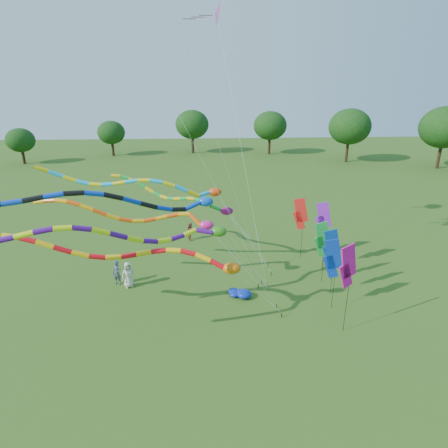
{
  "coord_description": "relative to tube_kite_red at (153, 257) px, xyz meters",
  "views": [
    {
      "loc": [
        -1.66,
        -16.98,
        12.62
      ],
      "look_at": [
        -0.27,
        4.05,
        4.8
      ],
      "focal_mm": 30.0,
      "sensor_mm": 36.0,
      "label": 1
    }
  ],
  "objects": [
    {
      "name": "tube_kite_red",
      "position": [
        0.0,
        0.0,
        0.0
      ],
      "size": [
        14.5,
        1.24,
        6.08
      ],
      "rotation": [
        0.0,
        0.0,
        -0.06
      ],
      "color": "black",
      "rests_on": "ground"
    },
    {
      "name": "banner_pole_blue_b",
      "position": [
        10.66,
        1.95,
        -0.66
      ],
      "size": [
        1.16,
        0.09,
        4.48
      ],
      "rotation": [
        0.0,
        0.0,
        0.01
      ],
      "color": "black",
      "rests_on": "ground"
    },
    {
      "name": "tube_kite_orange",
      "position": [
        -0.71,
        3.37,
        1.18
      ],
      "size": [
        13.49,
        1.08,
        6.86
      ],
      "rotation": [
        0.0,
        0.0,
        -0.07
      ],
      "color": "black",
      "rests_on": "ground"
    },
    {
      "name": "banner_pole_green",
      "position": [
        10.59,
        3.54,
        -0.75
      ],
      "size": [
        1.16,
        0.14,
        4.39
      ],
      "rotation": [
        0.0,
        0.0,
        0.05
      ],
      "color": "black",
      "rests_on": "ground"
    },
    {
      "name": "banner_pole_magenta_a",
      "position": [
        10.08,
        -2.02,
        0.07
      ],
      "size": [
        1.11,
        0.5,
        5.22
      ],
      "rotation": [
        0.0,
        0.0,
        0.38
      ],
      "color": "black",
      "rests_on": "ground"
    },
    {
      "name": "delta_kite_high_c",
      "position": [
        4.02,
        9.52,
        13.27
      ],
      "size": [
        5.06,
        8.0,
        18.55
      ],
      "rotation": [
        0.0,
        0.0,
        0.1
      ],
      "color": "black",
      "rests_on": "ground"
    },
    {
      "name": "tube_kite_blue",
      "position": [
        -1.42,
        -0.11,
        3.18
      ],
      "size": [
        15.31,
        5.96,
        8.73
      ],
      "rotation": [
        0.0,
        0.0,
        0.4
      ],
      "color": "black",
      "rests_on": "ground"
    },
    {
      "name": "banner_pole_violet",
      "position": [
        11.24,
        5.54,
        -0.05
      ],
      "size": [
        1.13,
        0.45,
        5.09
      ],
      "rotation": [
        0.0,
        0.0,
        -0.33
      ],
      "color": "black",
      "rests_on": "ground"
    },
    {
      "name": "person_a",
      "position": [
        -2.2,
        3.67,
        -2.98
      ],
      "size": [
        1.03,
        0.87,
        1.79
      ],
      "primitive_type": "imported",
      "rotation": [
        0.0,
        0.0,
        0.41
      ],
      "color": "beige",
      "rests_on": "ground"
    },
    {
      "name": "tube_kite_green",
      "position": [
        1.52,
        7.42,
        1.07
      ],
      "size": [
        11.4,
        5.24,
        6.83
      ],
      "rotation": [
        0.0,
        0.0,
        -0.42
      ],
      "color": "black",
      "rests_on": "ground"
    },
    {
      "name": "banner_pole_red",
      "position": [
        10.1,
        7.34,
        -0.28
      ],
      "size": [
        1.1,
        0.52,
        4.87
      ],
      "rotation": [
        0.0,
        0.0,
        -0.39
      ],
      "color": "black",
      "rests_on": "ground"
    },
    {
      "name": "tube_kite_purple",
      "position": [
        -0.0,
        -2.39,
        2.28
      ],
      "size": [
        13.16,
        5.0,
        7.82
      ],
      "rotation": [
        0.0,
        0.0,
        0.37
      ],
      "color": "black",
      "rests_on": "ground"
    },
    {
      "name": "tube_kite_cyan",
      "position": [
        -0.46,
        5.02,
        2.69
      ],
      "size": [
        14.73,
        1.4,
        8.53
      ],
      "rotation": [
        0.0,
        0.0,
        0.1
      ],
      "color": "black",
      "rests_on": "ground"
    },
    {
      "name": "ground",
      "position": [
        4.32,
        -1.66,
        -3.88
      ],
      "size": [
        160.0,
        160.0,
        0.0
      ],
      "primitive_type": "plane",
      "color": "#2B5215",
      "rests_on": "ground"
    },
    {
      "name": "blue_nylon_heap",
      "position": [
        4.73,
        2.03,
        -3.62
      ],
      "size": [
        1.75,
        1.57,
        0.57
      ],
      "color": "#0C26A2",
      "rests_on": "ground"
    },
    {
      "name": "person_c",
      "position": [
        1.75,
        11.62,
        -3.11
      ],
      "size": [
        0.81,
        0.91,
        1.54
      ],
      "primitive_type": "imported",
      "rotation": [
        0.0,
        0.0,
        1.93
      ],
      "color": "#974137",
      "rests_on": "ground"
    },
    {
      "name": "person_b",
      "position": [
        -3.02,
        4.09,
        -3.02
      ],
      "size": [
        0.74,
        0.62,
        1.72
      ],
      "primitive_type": "imported",
      "rotation": [
        0.0,
        0.0,
        -0.4
      ],
      "color": "#3E4958",
      "rests_on": "ground"
    },
    {
      "name": "banner_pole_blue_a",
      "position": [
        10.19,
        0.39,
        -0.63
      ],
      "size": [
        1.15,
        0.33,
        4.51
      ],
      "rotation": [
        0.0,
        0.0,
        -0.22
      ],
      "color": "black",
      "rests_on": "ground"
    },
    {
      "name": "tree_ring",
      "position": [
        0.73,
        -0.55,
        1.67
      ],
      "size": [
        121.19,
        115.74,
        9.63
      ],
      "color": "#382314",
      "rests_on": "ground"
    }
  ]
}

